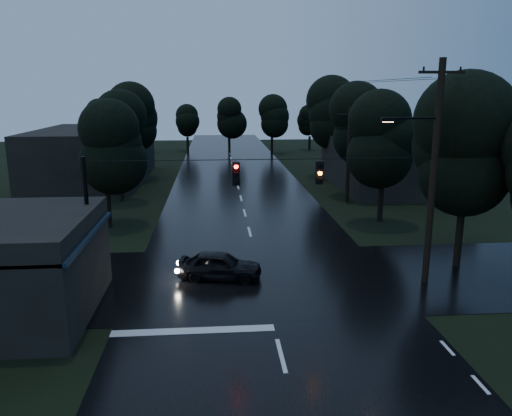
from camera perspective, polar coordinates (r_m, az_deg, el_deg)
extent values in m
cube|color=black|center=(40.94, -1.73, 1.09)|extent=(12.00, 120.00, 0.02)
cube|color=black|center=(23.70, 0.64, -8.13)|extent=(60.00, 9.00, 0.02)
cube|color=black|center=(21.26, -26.45, -3.00)|extent=(6.00, 7.00, 0.12)
cube|color=black|center=(20.33, -18.57, -2.98)|extent=(0.30, 7.00, 0.15)
cylinder|color=black|center=(18.22, -21.00, -10.76)|extent=(0.10, 0.10, 3.00)
cylinder|color=black|center=(23.66, -17.06, -4.92)|extent=(0.10, 0.10, 3.00)
cube|color=#F9DE63|center=(19.17, -19.60, -6.24)|extent=(0.06, 1.60, 0.50)
cube|color=#F9DE63|center=(21.65, -17.83, -3.88)|extent=(0.06, 1.20, 0.50)
cube|color=black|center=(47.26, 15.26, 4.98)|extent=(10.00, 14.00, 4.40)
cube|color=black|center=(51.73, -18.13, 5.81)|extent=(10.00, 16.00, 5.00)
cylinder|color=black|center=(23.34, 19.61, 3.51)|extent=(0.30, 0.30, 10.00)
cube|color=black|center=(23.06, 20.48, 14.34)|extent=(2.00, 0.12, 0.12)
cylinder|color=black|center=(22.65, 17.53, 9.77)|extent=(2.20, 0.10, 0.10)
cube|color=black|center=(22.26, 14.86, 9.76)|extent=(0.60, 0.25, 0.18)
cube|color=#FFB266|center=(22.26, 14.85, 9.50)|extent=(0.45, 0.18, 0.03)
cylinder|color=black|center=(39.66, 10.52, 5.97)|extent=(0.30, 0.30, 7.50)
cube|color=black|center=(39.40, 10.72, 10.52)|extent=(2.00, 0.12, 0.12)
cylinder|color=black|center=(22.37, -18.59, -2.05)|extent=(0.18, 0.18, 6.00)
cylinder|color=black|center=(21.26, 0.93, 5.58)|extent=(15.00, 0.03, 0.03)
cube|color=black|center=(21.26, -2.30, 3.93)|extent=(0.32, 0.25, 1.00)
sphere|color=#FF0C07|center=(21.11, -2.28, 3.87)|extent=(0.18, 0.18, 0.18)
cube|color=black|center=(21.71, 7.26, 4.03)|extent=(0.32, 0.25, 1.00)
sphere|color=orange|center=(21.57, 7.34, 3.97)|extent=(0.18, 0.18, 0.18)
cylinder|color=black|center=(26.95, 22.15, -3.33)|extent=(0.36, 0.36, 2.80)
sphere|color=black|center=(26.23, 22.80, 3.81)|extent=(4.48, 4.48, 4.48)
sphere|color=black|center=(26.09, 23.04, 6.40)|extent=(4.48, 4.48, 4.48)
sphere|color=black|center=(25.99, 23.28, 9.03)|extent=(4.48, 4.48, 4.48)
cylinder|color=black|center=(33.53, -16.52, -0.06)|extent=(0.36, 0.36, 2.45)
sphere|color=black|center=(33.00, -16.86, 4.97)|extent=(3.92, 3.92, 3.92)
sphere|color=black|center=(32.88, -16.99, 6.78)|extent=(3.92, 3.92, 3.92)
sphere|color=black|center=(32.78, -17.11, 8.60)|extent=(3.92, 3.92, 3.92)
cylinder|color=black|center=(41.32, -15.17, 2.59)|extent=(0.36, 0.36, 2.62)
sphere|color=black|center=(40.87, -15.44, 6.99)|extent=(4.20, 4.20, 4.20)
sphere|color=black|center=(40.77, -15.54, 8.56)|extent=(4.20, 4.20, 4.20)
sphere|color=black|center=(40.70, -15.64, 10.13)|extent=(4.20, 4.20, 4.20)
cylinder|color=black|center=(51.13, -13.88, 4.75)|extent=(0.36, 0.36, 2.80)
sphere|color=black|center=(50.76, -14.10, 8.55)|extent=(4.48, 4.48, 4.48)
sphere|color=black|center=(50.68, -14.18, 9.90)|extent=(4.48, 4.48, 4.48)
sphere|color=black|center=(50.64, -14.25, 11.25)|extent=(4.48, 4.48, 4.48)
cylinder|color=black|center=(34.62, 14.04, 0.65)|extent=(0.36, 0.36, 2.62)
sphere|color=black|center=(34.08, 14.35, 5.88)|extent=(4.20, 4.20, 4.20)
sphere|color=black|center=(33.97, 14.45, 7.76)|extent=(4.20, 4.20, 4.20)
sphere|color=black|center=(33.88, 14.57, 9.66)|extent=(4.20, 4.20, 4.20)
cylinder|color=black|center=(42.26, 11.39, 3.15)|extent=(0.36, 0.36, 2.80)
sphere|color=black|center=(41.81, 11.60, 7.74)|extent=(4.48, 4.48, 4.48)
sphere|color=black|center=(41.72, 11.68, 9.38)|extent=(4.48, 4.48, 4.48)
sphere|color=black|center=(41.66, 11.76, 11.02)|extent=(4.48, 4.48, 4.48)
cylinder|color=black|center=(51.95, 9.01, 5.20)|extent=(0.36, 0.36, 2.97)
sphere|color=black|center=(51.57, 9.16, 9.18)|extent=(4.76, 4.76, 4.76)
sphere|color=black|center=(51.50, 9.21, 10.59)|extent=(4.76, 4.76, 4.76)
sphere|color=black|center=(51.46, 9.26, 12.01)|extent=(4.76, 4.76, 4.76)
imported|color=black|center=(23.57, -4.14, -6.56)|extent=(4.11, 2.23, 1.33)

